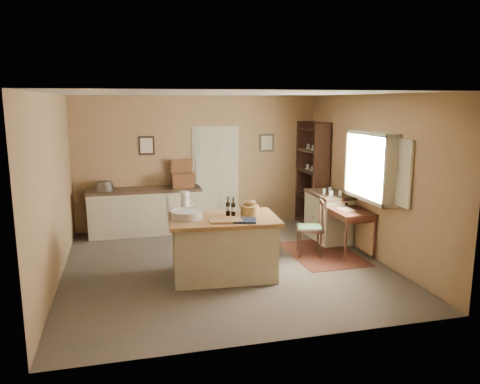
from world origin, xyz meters
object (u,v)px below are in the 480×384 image
at_px(right_cabinet, 328,216).
at_px(shelving_unit, 315,174).
at_px(work_island, 223,245).
at_px(desk_chair, 309,229).
at_px(sideboard, 146,210).
at_px(writing_desk, 348,214).

bearing_deg(right_cabinet, shelving_unit, 81.70).
xyz_separation_m(work_island, shelving_unit, (2.49, 2.44, 0.60)).
distance_m(work_island, desk_chair, 1.73).
distance_m(desk_chair, shelving_unit, 2.13).
relative_size(desk_chair, shelving_unit, 0.43).
height_order(desk_chair, right_cabinet, right_cabinet).
height_order(desk_chair, shelving_unit, shelving_unit).
bearing_deg(sideboard, work_island, -69.44).
bearing_deg(shelving_unit, right_cabinet, -98.30).
xyz_separation_m(work_island, right_cabinet, (2.33, 1.37, -0.02)).
height_order(sideboard, writing_desk, sideboard).
distance_m(sideboard, shelving_unit, 3.54).
relative_size(desk_chair, right_cabinet, 0.88).
distance_m(sideboard, writing_desk, 3.91).
bearing_deg(writing_desk, shelving_unit, 85.19).
distance_m(writing_desk, desk_chair, 0.74).
bearing_deg(right_cabinet, desk_chair, -132.39).
distance_m(right_cabinet, shelving_unit, 1.25).
relative_size(right_cabinet, shelving_unit, 0.49).
height_order(writing_desk, shelving_unit, shelving_unit).
relative_size(sideboard, writing_desk, 2.25).
distance_m(sideboard, desk_chair, 3.32).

